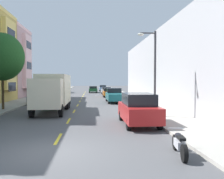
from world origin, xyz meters
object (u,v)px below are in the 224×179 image
parked_sedan_silver (106,90)px  parked_sedan_charcoal (39,97)px  parked_sedan_burgundy (60,91)px  parked_suv_red (138,109)px  moving_forest_sedan (93,89)px  street_lamp (153,67)px  parked_suv_champagne (55,91)px  parked_hatchback_orange (109,92)px  street_tree_second (2,57)px  parked_pickup_white (64,89)px  parked_motorcycle (179,144)px  parked_pickup_teal (115,96)px  parked_hatchback_sky (103,88)px  delivery_box_truck (53,90)px

parked_sedan_silver → parked_sedan_charcoal: bearing=-115.8°
parked_sedan_silver → parked_sedan_burgundy: bearing=-174.6°
parked_suv_red → moving_forest_sedan: bearing=93.9°
street_lamp → parked_sedan_burgundy: (-10.41, 28.93, -2.97)m
parked_suv_champagne → parked_hatchback_orange: bearing=5.0°
parked_suv_champagne → moving_forest_sedan: bearing=68.0°
street_tree_second → parked_sedan_burgundy: 24.09m
parked_pickup_white → parked_motorcycle: parked_pickup_white is taller
parked_suv_champagne → parked_sedan_silver: (8.62, 8.65, -0.24)m
parked_pickup_teal → parked_sedan_silver: bearing=90.1°
moving_forest_sedan → parked_sedan_charcoal: bearing=-104.3°
parked_sedan_burgundy → parked_suv_red: size_ratio=0.94×
parked_pickup_teal → parked_sedan_burgundy: (-8.86, 16.24, -0.08)m
parked_pickup_white → parked_sedan_burgundy: (-0.04, -7.08, -0.08)m
parked_hatchback_sky → moving_forest_sedan: parked_hatchback_sky is taller
parked_sedan_charcoal → parked_pickup_teal: bearing=8.3°
parked_pickup_white → parked_sedan_burgundy: size_ratio=1.17×
street_tree_second → moving_forest_sedan: 32.18m
parked_suv_red → parked_hatchback_sky: bearing=90.2°
street_tree_second → moving_forest_sedan: bearing=75.1°
parked_suv_champagne → parked_pickup_teal: bearing=-44.3°
parked_suv_red → moving_forest_sedan: size_ratio=1.07×
delivery_box_truck → parked_hatchback_sky: delivery_box_truck is taller
parked_pickup_white → parked_hatchback_orange: bearing=-58.5°
parked_suv_champagne → parked_sedan_charcoal: parked_suv_champagne is taller
street_tree_second → street_lamp: (12.33, -5.27, -1.10)m
parked_hatchback_sky → parked_motorcycle: parked_hatchback_sky is taller
parked_sedan_charcoal → moving_forest_sedan: same height
street_lamp → parked_sedan_charcoal: size_ratio=1.35×
parked_sedan_silver → parked_suv_red: bearing=-89.9°
parked_suv_champagne → parked_motorcycle: 31.03m
parked_pickup_teal → parked_sedan_burgundy: 18.50m
street_tree_second → parked_sedan_burgundy: size_ratio=1.50×
street_lamp → moving_forest_sedan: bearing=96.5°
parked_sedan_charcoal → parked_suv_red: 16.45m
parked_sedan_silver → parked_pickup_teal: size_ratio=0.85×
parked_pickup_teal → parked_motorcycle: size_ratio=2.60×
street_tree_second → parked_pickup_white: bearing=86.3°
parked_pickup_white → parked_sedan_charcoal: (-0.06, -24.61, -0.08)m
parked_sedan_charcoal → parked_hatchback_orange: size_ratio=1.13×
street_lamp → parked_pickup_white: bearing=106.1°
parked_pickup_white → parked_sedan_silver: (8.80, -6.25, -0.08)m
parked_pickup_teal → parked_sedan_charcoal: bearing=-171.7°
parked_motorcycle → parked_suv_champagne: bearing=106.9°
delivery_box_truck → street_tree_second: bearing=167.4°
parked_suv_champagne → parked_sedan_charcoal: (-0.24, -9.71, -0.24)m
parked_sedan_burgundy → parked_suv_red: 32.59m
street_tree_second → parked_motorcycle: street_tree_second is taller
moving_forest_sedan → street_tree_second: bearing=-104.9°
parked_suv_champagne → parked_hatchback_sky: size_ratio=1.21×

